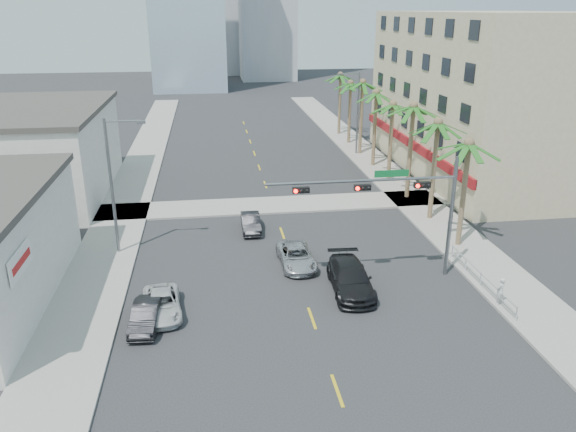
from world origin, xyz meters
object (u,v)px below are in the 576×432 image
object	(u,v)px
car_lane_left	(251,223)
pedestrian	(500,291)
traffic_signal_mast	(400,198)
car_lane_center	(296,256)
car_parked_mid	(146,316)
car_parked_far	(162,304)
car_lane_right	(351,278)

from	to	relation	value
car_lane_left	pedestrian	size ratio (longest dim) A/B	2.37
traffic_signal_mast	car_lane_center	world-z (taller)	traffic_signal_mast
car_lane_left	car_lane_center	size ratio (longest dim) A/B	0.84
car_parked_mid	pedestrian	size ratio (longest dim) A/B	2.35
car_parked_far	car_lane_center	world-z (taller)	car_lane_center
pedestrian	car_lane_left	bearing A→B (deg)	-77.31
traffic_signal_mast	car_lane_right	distance (m)	5.40
car_parked_far	car_lane_center	distance (m)	9.39
car_lane_left	car_lane_center	distance (m)	6.77
car_lane_right	pedestrian	size ratio (longest dim) A/B	3.42
car_parked_mid	car_parked_far	size ratio (longest dim) A/B	0.88
traffic_signal_mast	car_lane_left	world-z (taller)	traffic_signal_mast
car_parked_mid	traffic_signal_mast	bearing A→B (deg)	17.85
car_parked_far	pedestrian	distance (m)	18.19
car_parked_far	traffic_signal_mast	bearing A→B (deg)	4.43
car_lane_left	car_lane_right	xyz separation A→B (m)	(4.93, -10.10, 0.17)
car_parked_far	car_lane_left	xyz separation A→B (m)	(5.60, 11.28, 0.03)
traffic_signal_mast	car_lane_left	bearing A→B (deg)	132.04
traffic_signal_mast	car_lane_left	size ratio (longest dim) A/B	2.96
traffic_signal_mast	car_parked_mid	xyz separation A→B (m)	(-14.31, -3.55, -4.45)
car_parked_mid	car_lane_center	xyz separation A→B (m)	(8.71, 6.08, 0.01)
car_lane_center	pedestrian	bearing A→B (deg)	-35.40
car_parked_far	car_lane_right	world-z (taller)	car_lane_right
car_lane_left	car_lane_right	bearing A→B (deg)	-63.69
car_parked_mid	pedestrian	bearing A→B (deg)	2.05
car_lane_center	pedestrian	xyz separation A→B (m)	(10.12, -6.70, 0.32)
car_lane_right	pedestrian	xyz separation A→B (m)	(7.57, -2.93, 0.16)
car_lane_left	traffic_signal_mast	bearing A→B (deg)	-47.69
car_parked_mid	car_lane_left	world-z (taller)	car_lane_left
car_lane_right	traffic_signal_mast	bearing A→B (deg)	24.88
car_parked_far	car_parked_mid	bearing A→B (deg)	-128.28
pedestrian	car_parked_far	bearing A→B (deg)	-36.65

